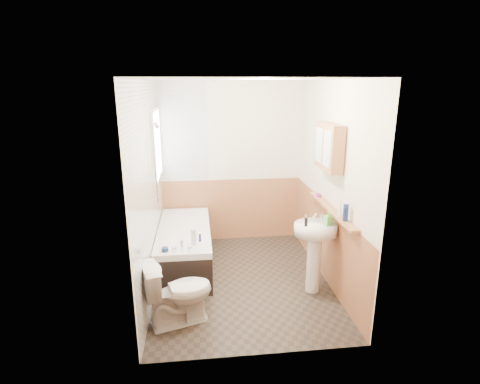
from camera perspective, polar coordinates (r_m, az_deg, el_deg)
The scene contains 26 objects.
floor at distance 4.99m, azimuth 0.20°, elevation -13.28°, with size 2.80×2.80×0.00m, color black.
ceiling at distance 4.35m, azimuth 0.24°, elevation 16.79°, with size 2.80×2.80×0.00m, color white.
wall_back at distance 5.87m, azimuth -1.42°, elevation 4.33°, with size 2.20×0.02×2.50m, color #EFE5C5.
wall_front at distance 3.19m, azimuth 3.25°, elevation -6.02°, with size 2.20×0.02×2.50m, color #EFE5C5.
wall_left at distance 4.52m, azimuth -13.90°, elevation 0.24°, with size 0.02×2.80×2.50m, color #EFE5C5.
wall_right at distance 4.77m, azimuth 13.59°, elevation 1.08°, with size 0.02×2.80×2.50m, color #EFE5C5.
wainscot_right at distance 5.00m, azimuth 12.79°, elevation -7.25°, with size 0.01×2.80×1.00m, color #B07148.
wainscot_front at distance 3.56m, azimuth 2.99°, elevation -17.15°, with size 2.20×0.01×1.00m, color #B07148.
wainscot_back at distance 6.05m, azimuth -1.35°, elevation -2.68°, with size 2.20×0.01×1.00m, color #B07148.
tile_cladding_left at distance 4.52m, azimuth -13.62°, elevation 0.25°, with size 0.01×2.80×2.50m, color white.
tile_return_back at distance 5.75m, azimuth -8.74°, elevation 8.95°, with size 0.75×0.01×1.50m, color white.
window at distance 5.35m, azimuth -12.48°, elevation 7.16°, with size 0.03×0.79×0.99m.
bathtub at distance 5.28m, azimuth -8.42°, elevation -8.15°, with size 0.70×1.68×0.70m.
shower_riser at distance 4.78m, azimuth -12.84°, elevation 6.35°, with size 0.10×0.08×1.19m.
toilet at distance 4.10m, azimuth -9.37°, elevation -14.85°, with size 0.40×0.72×0.71m, color white.
sink at distance 4.58m, azimuth 11.33°, elevation -7.67°, with size 0.51×0.41×0.99m.
pine_shelf at distance 4.57m, azimuth 13.72°, elevation -2.62°, with size 0.10×1.42×0.03m, color #B07148.
medicine_cabinet at distance 4.51m, azimuth 13.40°, elevation 6.72°, with size 0.15×0.60×0.54m.
foam_can at distance 4.16m, azimuth 15.80°, elevation -3.05°, with size 0.06×0.06×0.19m, color navy.
green_bottle at distance 4.28m, azimuth 15.07°, elevation -2.13°, with size 0.05×0.05×0.23m, color silver.
black_jar at distance 4.99m, azimuth 11.87°, elevation -0.47°, with size 0.06×0.06×0.04m, color purple.
soap_bottle at distance 4.45m, azimuth 13.21°, elevation -4.47°, with size 0.08×0.17×0.08m, color #59C647.
clear_bottle at distance 4.36m, azimuth 10.03°, elevation -4.52°, with size 0.04×0.04×0.10m, color black.
blue_gel at distance 4.60m, azimuth -7.08°, elevation -6.87°, with size 0.06×0.04×0.20m, color silver.
cream_jar at distance 4.51m, azimuth -11.36°, elevation -8.59°, with size 0.08×0.08×0.05m, color navy.
orange_bottle at distance 4.71m, azimuth -6.11°, elevation -6.96°, with size 0.03×0.03×0.10m, color navy.
Camera 1 is at (-0.52, -4.32, 2.45)m, focal length 28.00 mm.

